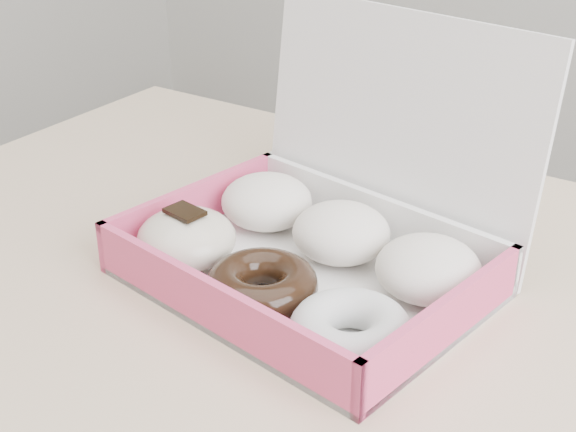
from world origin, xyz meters
The scene contains 3 objects.
table centered at (0.00, 0.00, 0.67)m, with size 1.20×0.80×0.75m.
donut_box centered at (-0.06, 0.03, 0.79)m, with size 0.38×0.33×0.24m.
newspapers centered at (-0.12, 0.25, 0.77)m, with size 0.22×0.18×0.04m, color silver.
Camera 1 is at (0.30, -0.56, 1.17)m, focal length 50.00 mm.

